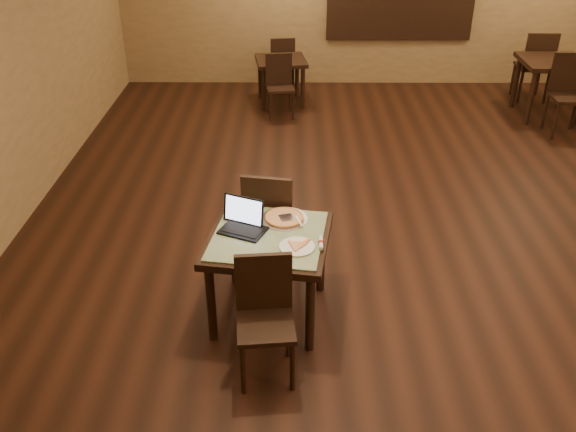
{
  "coord_description": "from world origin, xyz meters",
  "views": [
    {
      "loc": [
        -1.23,
        -5.09,
        3.26
      ],
      "look_at": [
        -1.25,
        -0.96,
        0.85
      ],
      "focal_mm": 38.0,
      "sensor_mm": 36.0,
      "label": 1
    }
  ],
  "objects_px": {
    "pizza_pan": "(284,219)",
    "chair_main_far": "(270,217)",
    "laptop": "(243,221)",
    "other_table_a_chair_near": "(568,89)",
    "other_table_b_chair_near": "(280,82)",
    "tiled_table": "(269,246)",
    "other_table_b": "(281,67)",
    "other_table_a_chair_far": "(536,63)",
    "chair_main_near": "(265,310)",
    "other_table_b_chair_far": "(282,61)",
    "other_table_a": "(552,70)"
  },
  "relations": [
    {
      "from": "chair_main_near",
      "to": "other_table_b_chair_far",
      "type": "distance_m",
      "value": 6.24
    },
    {
      "from": "tiled_table",
      "to": "other_table_a_chair_near",
      "type": "bearing_deg",
      "value": 53.97
    },
    {
      "from": "pizza_pan",
      "to": "other_table_a_chair_near",
      "type": "relative_size",
      "value": 0.36
    },
    {
      "from": "tiled_table",
      "to": "other_table_b",
      "type": "distance_m",
      "value": 5.11
    },
    {
      "from": "other_table_a_chair_near",
      "to": "other_table_a_chair_far",
      "type": "relative_size",
      "value": 1.0
    },
    {
      "from": "other_table_a_chair_near",
      "to": "other_table_a_chair_far",
      "type": "height_order",
      "value": "same"
    },
    {
      "from": "pizza_pan",
      "to": "other_table_a_chair_far",
      "type": "distance_m",
      "value": 6.24
    },
    {
      "from": "chair_main_near",
      "to": "other_table_b_chair_near",
      "type": "xyz_separation_m",
      "value": [
        0.01,
        5.21,
        -0.03
      ]
    },
    {
      "from": "other_table_a",
      "to": "other_table_a_chair_far",
      "type": "relative_size",
      "value": 0.84
    },
    {
      "from": "other_table_a",
      "to": "other_table_b",
      "type": "relative_size",
      "value": 1.1
    },
    {
      "from": "tiled_table",
      "to": "other_table_a",
      "type": "bearing_deg",
      "value": 58.16
    },
    {
      "from": "pizza_pan",
      "to": "other_table_a",
      "type": "height_order",
      "value": "other_table_a"
    },
    {
      "from": "other_table_b_chair_near",
      "to": "other_table_b_chair_far",
      "type": "height_order",
      "value": "same"
    },
    {
      "from": "tiled_table",
      "to": "other_table_a",
      "type": "distance_m",
      "value": 6.01
    },
    {
      "from": "chair_main_far",
      "to": "other_table_b_chair_near",
      "type": "xyz_separation_m",
      "value": [
        0.02,
        3.98,
        -0.07
      ]
    },
    {
      "from": "chair_main_far",
      "to": "pizza_pan",
      "type": "distance_m",
      "value": 0.44
    },
    {
      "from": "other_table_b_chair_near",
      "to": "other_table_a_chair_far",
      "type": "bearing_deg",
      "value": 0.89
    },
    {
      "from": "chair_main_far",
      "to": "laptop",
      "type": "height_order",
      "value": "chair_main_far"
    },
    {
      "from": "chair_main_far",
      "to": "pizza_pan",
      "type": "height_order",
      "value": "chair_main_far"
    },
    {
      "from": "chair_main_near",
      "to": "other_table_a",
      "type": "height_order",
      "value": "chair_main_near"
    },
    {
      "from": "tiled_table",
      "to": "other_table_b",
      "type": "xyz_separation_m",
      "value": [
        0.01,
        5.11,
        -0.09
      ]
    },
    {
      "from": "tiled_table",
      "to": "other_table_b",
      "type": "height_order",
      "value": "tiled_table"
    },
    {
      "from": "laptop",
      "to": "other_table_a_chair_near",
      "type": "height_order",
      "value": "other_table_a_chair_near"
    },
    {
      "from": "chair_main_near",
      "to": "other_table_a",
      "type": "xyz_separation_m",
      "value": [
        3.9,
        5.2,
        0.16
      ]
    },
    {
      "from": "other_table_a",
      "to": "other_table_b",
      "type": "distance_m",
      "value": 3.92
    },
    {
      "from": "other_table_a_chair_near",
      "to": "other_table_b_chair_far",
      "type": "bearing_deg",
      "value": 158.1
    },
    {
      "from": "tiled_table",
      "to": "other_table_a_chair_far",
      "type": "bearing_deg",
      "value": 61.74
    },
    {
      "from": "tiled_table",
      "to": "other_table_a_chair_near",
      "type": "xyz_separation_m",
      "value": [
        3.9,
        3.96,
        -0.06
      ]
    },
    {
      "from": "chair_main_far",
      "to": "other_table_a_chair_near",
      "type": "bearing_deg",
      "value": -130.39
    },
    {
      "from": "tiled_table",
      "to": "chair_main_near",
      "type": "distance_m",
      "value": 0.63
    },
    {
      "from": "chair_main_near",
      "to": "laptop",
      "type": "xyz_separation_m",
      "value": [
        -0.19,
        0.72,
        0.3
      ]
    },
    {
      "from": "other_table_a_chair_far",
      "to": "other_table_b_chair_near",
      "type": "distance_m",
      "value": 3.94
    },
    {
      "from": "other_table_a_chair_far",
      "to": "other_table_a",
      "type": "bearing_deg",
      "value": 91.58
    },
    {
      "from": "chair_main_near",
      "to": "laptop",
      "type": "bearing_deg",
      "value": 99.45
    },
    {
      "from": "chair_main_far",
      "to": "other_table_b_chair_near",
      "type": "distance_m",
      "value": 3.98
    },
    {
      "from": "tiled_table",
      "to": "other_table_b_chair_far",
      "type": "relative_size",
      "value": 1.18
    },
    {
      "from": "other_table_a_chair_near",
      "to": "other_table_b",
      "type": "xyz_separation_m",
      "value": [
        -3.88,
        1.15,
        -0.04
      ]
    },
    {
      "from": "laptop",
      "to": "other_table_a_chair_near",
      "type": "relative_size",
      "value": 0.38
    },
    {
      "from": "laptop",
      "to": "other_table_b",
      "type": "distance_m",
      "value": 5.01
    },
    {
      "from": "pizza_pan",
      "to": "other_table_a_chair_near",
      "type": "xyz_separation_m",
      "value": [
        3.78,
        3.72,
        -0.16
      ]
    },
    {
      "from": "chair_main_near",
      "to": "other_table_b_chair_far",
      "type": "relative_size",
      "value": 1.05
    },
    {
      "from": "pizza_pan",
      "to": "chair_main_far",
      "type": "bearing_deg",
      "value": 109.74
    },
    {
      "from": "other_table_a_chair_near",
      "to": "tiled_table",
      "type": "bearing_deg",
      "value": -133.18
    },
    {
      "from": "other_table_a_chair_far",
      "to": "other_table_b",
      "type": "bearing_deg",
      "value": 2.85
    },
    {
      "from": "laptop",
      "to": "other_table_a_chair_near",
      "type": "distance_m",
      "value": 5.63
    },
    {
      "from": "chair_main_near",
      "to": "chair_main_far",
      "type": "bearing_deg",
      "value": 84.85
    },
    {
      "from": "other_table_a",
      "to": "other_table_b_chair_near",
      "type": "xyz_separation_m",
      "value": [
        -3.89,
        0.01,
        -0.19
      ]
    },
    {
      "from": "chair_main_far",
      "to": "other_table_a_chair_near",
      "type": "relative_size",
      "value": 0.94
    },
    {
      "from": "pizza_pan",
      "to": "other_table_a_chair_near",
      "type": "bearing_deg",
      "value": 44.55
    },
    {
      "from": "chair_main_near",
      "to": "other_table_a_chair_far",
      "type": "bearing_deg",
      "value": 50.77
    }
  ]
}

